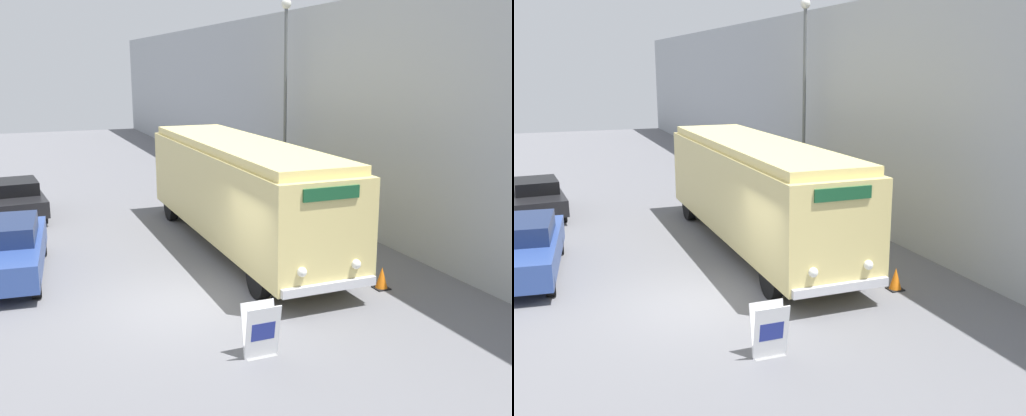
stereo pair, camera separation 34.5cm
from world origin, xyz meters
TOP-DOWN VIEW (x-y plane):
  - ground_plane at (0.00, 0.00)m, footprint 80.00×80.00m
  - building_wall_right at (7.03, 10.00)m, footprint 0.30×60.00m
  - vintage_bus at (2.74, 3.77)m, footprint 2.46×10.91m
  - sign_board at (0.55, -2.93)m, footprint 0.68×0.39m
  - streetlamp at (6.12, 7.77)m, footprint 0.36×0.36m
  - parked_car_near at (-3.81, 3.63)m, footprint 2.34×4.96m
  - parked_car_mid at (-3.36, 10.31)m, footprint 2.00×4.12m
  - traffic_cone at (4.68, -0.84)m, footprint 0.36×0.36m

SIDE VIEW (x-z plane):
  - ground_plane at x=0.00m, z-range 0.00..0.00m
  - traffic_cone at x=4.68m, z-range -0.01..0.55m
  - sign_board at x=0.55m, z-range -0.02..1.03m
  - parked_car_mid at x=-3.36m, z-range 0.02..1.36m
  - parked_car_near at x=-3.81m, z-range 0.02..1.50m
  - vintage_bus at x=2.74m, z-range 0.22..3.42m
  - building_wall_right at x=7.03m, z-range 0.00..7.41m
  - streetlamp at x=6.12m, z-range 1.01..8.69m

